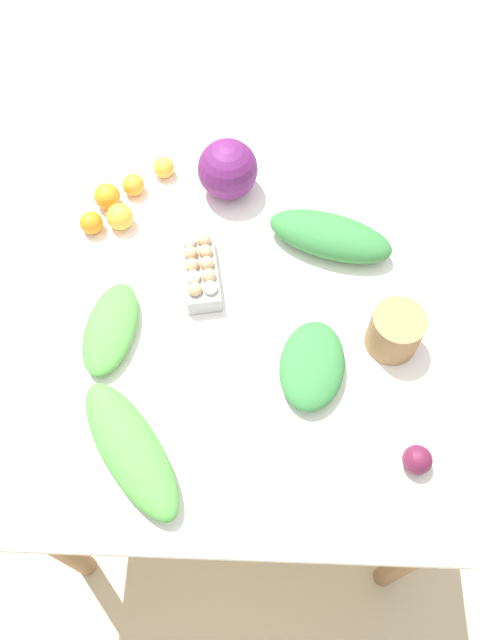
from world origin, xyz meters
TOP-DOWN VIEW (x-y plane):
  - ground_plane at (0.00, 0.00)m, footprint 8.00×8.00m
  - dining_table at (0.00, 0.00)m, footprint 1.21×1.09m
  - cabbage_purple at (0.47, 0.05)m, footprint 0.18×0.18m
  - egg_carton at (0.14, 0.12)m, footprint 0.25×0.13m
  - paper_bag at (-0.04, -0.40)m, footprint 0.14×0.14m
  - greens_bunch_kale at (-0.37, 0.25)m, footprint 0.40×0.34m
  - greens_bunch_chard at (0.27, -0.25)m, footprint 0.24×0.39m
  - greens_bunch_scallion at (-0.14, -0.19)m, footprint 0.28×0.20m
  - greens_bunch_dandelion at (-0.04, 0.34)m, footprint 0.30×0.17m
  - beet_root at (-0.37, -0.43)m, footprint 0.07×0.07m
  - orange_0 at (0.40, 0.41)m, footprint 0.08×0.08m
  - orange_1 at (0.45, 0.34)m, footprint 0.07×0.07m
  - orange_2 at (0.32, 0.36)m, footprint 0.08×0.08m
  - orange_3 at (0.52, 0.25)m, footprint 0.07×0.07m
  - orange_4 at (0.30, 0.45)m, footprint 0.07×0.07m

SIDE VIEW (x-z plane):
  - ground_plane at x=0.00m, z-range 0.00..0.00m
  - dining_table at x=0.00m, z-range 0.27..0.97m
  - greens_bunch_dandelion at x=-0.04m, z-range 0.70..0.76m
  - orange_3 at x=0.52m, z-range 0.70..0.77m
  - orange_1 at x=0.45m, z-range 0.70..0.77m
  - orange_4 at x=0.30m, z-range 0.70..0.77m
  - beet_root at x=-0.37m, z-range 0.70..0.77m
  - greens_bunch_scallion at x=-0.14m, z-range 0.70..0.78m
  - orange_0 at x=0.40m, z-range 0.70..0.78m
  - orange_2 at x=0.32m, z-range 0.70..0.78m
  - greens_bunch_kale at x=-0.37m, z-range 0.70..0.78m
  - egg_carton at x=0.14m, z-range 0.70..0.79m
  - greens_bunch_chard at x=0.27m, z-range 0.70..0.80m
  - paper_bag at x=-0.04m, z-range 0.70..0.83m
  - cabbage_purple at x=0.47m, z-range 0.70..0.88m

